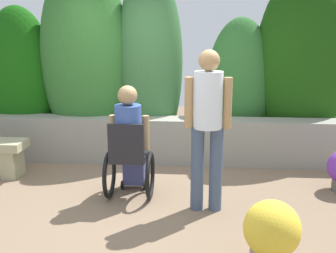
{
  "coord_description": "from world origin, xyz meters",
  "views": [
    {
      "loc": [
        0.61,
        -4.23,
        1.91
      ],
      "look_at": [
        0.27,
        0.17,
        0.85
      ],
      "focal_mm": 42.49,
      "sensor_mm": 36.0,
      "label": 1
    }
  ],
  "objects": [
    {
      "name": "ground_plane",
      "position": [
        0.0,
        0.0,
        0.0
      ],
      "size": [
        11.91,
        11.91,
        0.0
      ],
      "primitive_type": "plane",
      "color": "#79624D"
    },
    {
      "name": "stone_retaining_wall",
      "position": [
        0.0,
        1.43,
        0.33
      ],
      "size": [
        5.42,
        0.4,
        0.67
      ],
      "primitive_type": "cube",
      "color": "gray",
      "rests_on": "ground"
    },
    {
      "name": "hedge_backdrop",
      "position": [
        0.08,
        1.95,
        1.36
      ],
      "size": [
        5.69,
        1.22,
        2.99
      ],
      "color": "#14530E",
      "rests_on": "ground"
    },
    {
      "name": "person_in_wheelchair",
      "position": [
        -0.18,
        0.13,
        0.62
      ],
      "size": [
        0.53,
        0.66,
        1.33
      ],
      "rotation": [
        0.0,
        0.0,
        0.01
      ],
      "color": "black",
      "rests_on": "ground"
    },
    {
      "name": "person_standing_companion",
      "position": [
        0.71,
        -0.16,
        1.0
      ],
      "size": [
        0.49,
        0.3,
        1.73
      ],
      "rotation": [
        0.0,
        0.0,
        -0.23
      ],
      "color": "#41516C",
      "rests_on": "ground"
    },
    {
      "name": "flower_pot_terracotta_by_wall",
      "position": [
        1.21,
        -1.31,
        0.33
      ],
      "size": [
        0.45,
        0.45,
        0.62
      ],
      "color": "gray",
      "rests_on": "ground"
    }
  ]
}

